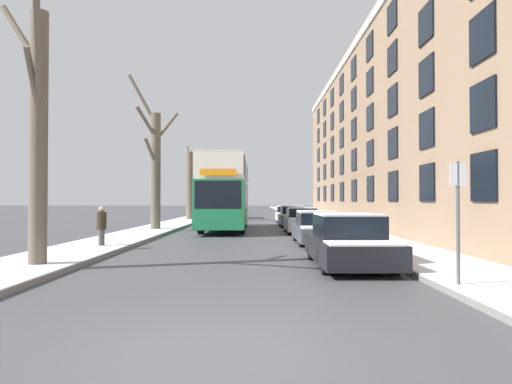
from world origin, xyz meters
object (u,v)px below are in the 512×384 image
Objects in this scene: bare_tree_left_1 at (157,165)px; bare_tree_left_3 at (211,190)px; bare_tree_left_2 at (192,183)px; double_decker_bus at (227,190)px; parked_car_1 at (319,228)px; street_sign_post at (460,217)px; bare_tree_left_0 at (40,131)px; parked_car_4 at (288,215)px; parked_car_0 at (350,242)px; pedestrian_left_sidewalk at (104,226)px; oncoming_van at (231,206)px; parked_car_3 at (294,217)px; parked_car_2 at (303,221)px.

bare_tree_left_1 is 1.61× the size of bare_tree_left_3.
bare_tree_left_2 reaches higher than double_decker_bus.
street_sign_post is at bearing -82.09° from parked_car_1.
parked_car_4 is (8.11, 25.80, -2.94)m from bare_tree_left_0.
parked_car_4 is 1.61× the size of street_sign_post.
bare_tree_left_1 is at bearing 120.99° from parked_car_0.
parked_car_1 is at bearing 108.17° from pedestrian_left_sidewalk.
bare_tree_left_2 is 7.13m from oncoming_van.
bare_tree_left_2 is 28.96m from parked_car_0.
bare_tree_left_3 reaches higher than parked_car_4.
parked_car_3 is (8.35, 5.03, -3.20)m from bare_tree_left_1.
oncoming_van is at bearing 80.95° from bare_tree_left_1.
double_decker_bus is at bearing 106.01° from parked_car_0.
bare_tree_left_1 is 5.81× the size of pedestrian_left_sidewalk.
double_decker_bus is 4.37× the size of street_sign_post.
parked_car_2 is 1.68× the size of street_sign_post.
bare_tree_left_1 is 0.82× the size of double_decker_bus.
bare_tree_left_1 reaches higher than bare_tree_left_3.
parked_car_0 is (8.35, -13.90, -3.20)m from bare_tree_left_1.
bare_tree_left_0 is at bearing 163.51° from street_sign_post.
parked_car_1 is at bearing -63.38° from double_decker_bus.
parked_car_4 is (-0.00, 12.27, -0.02)m from parked_car_2.
parked_car_4 is at bearing 90.00° from parked_car_2.
street_sign_post reaches higher than parked_car_3.
parked_car_3 is (-0.00, 6.15, 0.00)m from parked_car_2.
bare_tree_left_0 reaches higher than parked_car_3.
parked_car_1 is 27.69m from oncoming_van.
bare_tree_left_3 is 29.67m from parked_car_2.
bare_tree_left_1 reaches higher than parked_car_1.
parked_car_4 is at bearing 90.00° from parked_car_0.
parked_car_2 is at bearing -74.16° from bare_tree_left_3.
bare_tree_left_3 reaches higher than pedestrian_left_sidewalk.
parked_car_4 is at bearing -58.93° from oncoming_van.
parked_car_0 is 0.89× the size of oncoming_van.
bare_tree_left_3 is 45.82m from street_sign_post.
parked_car_0 is at bearing -73.34° from bare_tree_left_2.
parked_car_4 is (8.07, -16.19, -2.35)m from bare_tree_left_3.
bare_tree_left_2 is 4.28× the size of pedestrian_left_sidewalk.
parked_car_3 is at bearing 67.60° from bare_tree_left_0.
street_sign_post is at bearing -85.12° from parked_car_2.
parked_car_0 is (8.07, -41.24, -2.33)m from bare_tree_left_3.
parked_car_0 is at bearing -90.00° from parked_car_4.
bare_tree_left_0 is 34.64m from oncoming_van.
parked_car_2 is at bearing 90.00° from parked_car_0.
parked_car_4 is at bearing 90.00° from parked_car_1.
bare_tree_left_2 is at bearing 119.12° from parked_car_2.
parked_car_3 is at bearing 90.00° from parked_car_1.
parked_car_4 is at bearing -17.26° from bare_tree_left_2.
parked_car_3 is (8.07, -22.31, -2.32)m from bare_tree_left_3.
parked_car_0 is at bearing 64.86° from pedestrian_left_sidewalk.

